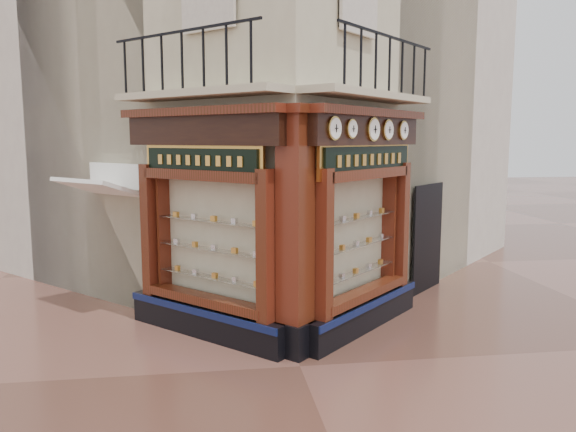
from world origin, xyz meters
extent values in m
plane|color=#533126|center=(0.00, 0.00, 0.00)|extent=(80.00, 80.00, 0.00)
cube|color=beige|center=(0.00, 6.16, 6.00)|extent=(11.31, 11.31, 12.00)
cube|color=beige|center=(-2.47, 8.63, 5.50)|extent=(11.31, 11.31, 11.00)
cube|color=beige|center=(2.47, 8.63, 5.50)|extent=(11.31, 11.31, 11.00)
cube|color=black|center=(-1.44, 1.54, 0.28)|extent=(2.72, 2.72, 0.55)
cube|color=#0C153F|center=(-1.57, 1.41, 0.49)|extent=(2.50, 2.50, 0.12)
cube|color=#3C1B0A|center=(-0.45, 0.55, 1.77)|extent=(0.37, 0.37, 2.45)
cube|color=#3C1B0A|center=(-2.43, 2.53, 1.77)|extent=(0.37, 0.37, 2.45)
cube|color=beige|center=(-1.20, 1.77, 1.75)|extent=(1.80, 1.80, 2.10)
cube|color=black|center=(-1.42, 1.55, 3.60)|extent=(2.69, 2.69, 0.50)
cube|color=#3C1B0A|center=(-1.47, 1.50, 3.91)|extent=(2.86, 2.86, 0.14)
cube|color=black|center=(1.44, 1.54, 0.28)|extent=(2.72, 2.72, 0.55)
cube|color=#0C153F|center=(1.57, 1.41, 0.49)|extent=(2.50, 2.50, 0.12)
cube|color=#3C1B0A|center=(0.45, 0.55, 1.77)|extent=(0.37, 0.37, 2.45)
cube|color=#3C1B0A|center=(2.43, 2.53, 1.77)|extent=(0.37, 0.37, 2.45)
cube|color=beige|center=(1.20, 1.77, 1.75)|extent=(1.80, 1.80, 2.10)
cube|color=black|center=(1.42, 1.55, 3.60)|extent=(2.69, 2.69, 0.50)
cube|color=#3C1B0A|center=(1.47, 1.50, 3.91)|extent=(2.86, 2.86, 0.14)
cube|color=black|center=(0.00, 0.50, 0.28)|extent=(0.78, 0.78, 0.55)
cube|color=#3C1B0A|center=(0.00, 0.50, 2.20)|extent=(0.64, 0.64, 3.50)
cube|color=#3C1B0A|center=(0.00, 0.50, 3.91)|extent=(0.85, 0.85, 0.14)
cube|color=beige|center=(-1.48, 1.49, 4.20)|extent=(2.97, 2.97, 0.12)
cube|color=black|center=(-1.72, 1.26, 5.15)|extent=(2.36, 2.36, 0.04)
cube|color=beige|center=(1.48, 1.49, 4.20)|extent=(2.97, 2.97, 0.12)
cube|color=black|center=(1.72, 1.26, 5.15)|extent=(2.36, 2.36, 0.04)
cylinder|color=#BB943E|center=(0.61, 0.52, 3.62)|extent=(0.30, 0.30, 0.37)
cylinder|color=white|center=(0.63, 0.49, 3.62)|extent=(0.24, 0.24, 0.32)
cube|color=black|center=(0.64, 0.48, 3.62)|extent=(0.02, 0.02, 0.12)
cube|color=black|center=(0.64, 0.48, 3.62)|extent=(0.07, 0.07, 0.01)
cylinder|color=#BB943E|center=(0.98, 0.89, 3.62)|extent=(0.26, 0.26, 0.32)
cylinder|color=white|center=(1.00, 0.87, 3.62)|extent=(0.21, 0.21, 0.27)
cube|color=black|center=(1.01, 0.85, 3.62)|extent=(0.02, 0.02, 0.11)
cube|color=black|center=(1.01, 0.85, 3.62)|extent=(0.06, 0.06, 0.01)
cylinder|color=#BB943E|center=(1.50, 1.41, 3.62)|extent=(0.33, 0.33, 0.41)
cylinder|color=white|center=(1.52, 1.39, 3.62)|extent=(0.27, 0.27, 0.36)
cube|color=black|center=(1.53, 1.38, 3.62)|extent=(0.02, 0.02, 0.14)
cube|color=black|center=(1.53, 1.38, 3.62)|extent=(0.08, 0.08, 0.01)
cylinder|color=#BB943E|center=(1.89, 1.80, 3.62)|extent=(0.30, 0.30, 0.38)
cylinder|color=white|center=(1.91, 1.77, 3.62)|extent=(0.24, 0.24, 0.32)
cube|color=black|center=(1.92, 1.76, 3.62)|extent=(0.02, 0.02, 0.13)
cube|color=black|center=(1.92, 1.76, 3.62)|extent=(0.07, 0.07, 0.01)
cylinder|color=#BB943E|center=(2.34, 2.24, 3.62)|extent=(0.29, 0.29, 0.36)
cylinder|color=white|center=(2.36, 2.22, 3.62)|extent=(0.23, 0.23, 0.31)
cube|color=black|center=(2.37, 2.21, 3.62)|extent=(0.02, 0.02, 0.12)
cube|color=black|center=(2.37, 2.21, 3.62)|extent=(0.07, 0.07, 0.01)
cube|color=gold|center=(-1.45, 1.53, 3.10)|extent=(1.98, 1.98, 0.53)
cube|color=black|center=(-1.48, 1.50, 3.10)|extent=(1.85, 1.85, 0.40)
cube|color=gold|center=(1.45, 1.53, 3.10)|extent=(2.26, 2.26, 0.61)
cube|color=black|center=(1.48, 1.50, 3.10)|extent=(2.11, 2.11, 0.45)
camera|label=1|loc=(-1.34, -8.09, 3.45)|focal=35.00mm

